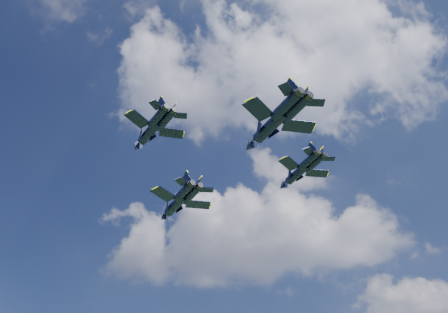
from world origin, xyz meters
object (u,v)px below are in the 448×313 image
Objects in this scene: jet_lead at (175,205)px; jet_slot at (269,127)px; jet_left at (149,133)px; jet_right at (296,174)px.

jet_slot is (23.40, -21.49, -0.76)m from jet_lead.
jet_left is at bearing 138.97° from jet_slot.
jet_lead is 1.20× the size of jet_left.
jet_lead is at bearing 134.27° from jet_right.
jet_right reaches higher than jet_slot.
jet_slot is at bearing -86.03° from jet_lead.
jet_slot is (21.35, 0.99, -1.95)m from jet_left.
jet_right is (26.19, -1.83, 2.67)m from jet_lead.
jet_right is (24.14, 20.65, 1.48)m from jet_left.
jet_lead is 31.79m from jet_slot.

